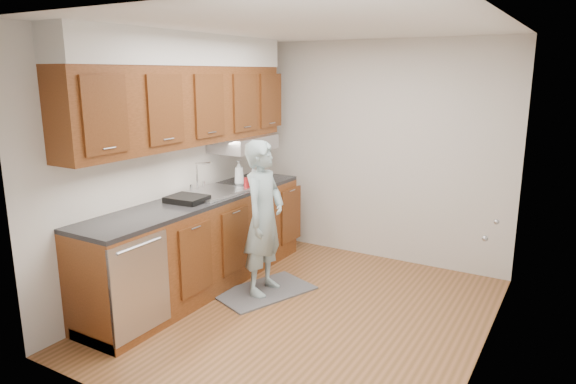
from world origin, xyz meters
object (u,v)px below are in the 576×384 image
(soap_bottle_b, at_px, (258,175))
(person, at_px, (264,208))
(soap_bottle_c, at_px, (253,176))
(dish_rack, at_px, (187,199))
(soap_bottle_a, at_px, (239,173))
(soda_can, at_px, (247,183))

(soap_bottle_b, bearing_deg, person, -52.22)
(soap_bottle_c, xyz_separation_m, dish_rack, (-0.07, -1.01, -0.06))
(soap_bottle_a, xyz_separation_m, soap_bottle_b, (0.15, 0.14, -0.03))
(soap_bottle_c, bearing_deg, soda_can, -68.94)
(soap_bottle_b, distance_m, dish_rack, 1.02)
(soap_bottle_b, xyz_separation_m, soda_can, (0.04, -0.27, -0.05))
(person, height_order, soda_can, person)
(soap_bottle_a, relative_size, soap_bottle_c, 1.54)
(soap_bottle_a, distance_m, dish_rack, 0.87)
(soap_bottle_b, bearing_deg, soap_bottle_a, -137.72)
(soap_bottle_a, height_order, dish_rack, soap_bottle_a)
(person, distance_m, soap_bottle_b, 0.79)
(person, distance_m, soap_bottle_c, 0.83)
(person, distance_m, dish_rack, 0.73)
(soap_bottle_b, bearing_deg, soap_bottle_c, 175.13)
(soap_bottle_a, distance_m, soap_bottle_b, 0.21)
(soda_can, bearing_deg, dish_rack, -103.56)
(soap_bottle_b, relative_size, dish_rack, 0.61)
(soap_bottle_b, xyz_separation_m, soap_bottle_c, (-0.07, 0.01, -0.02))
(soap_bottle_b, height_order, dish_rack, soap_bottle_b)
(person, height_order, soap_bottle_c, person)
(soap_bottle_a, height_order, soap_bottle_c, soap_bottle_a)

